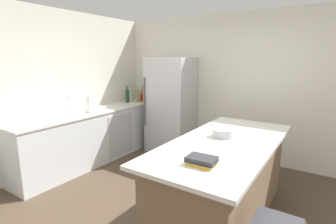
{
  "coord_description": "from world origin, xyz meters",
  "views": [
    {
      "loc": [
        1.42,
        -2.28,
        1.81
      ],
      "look_at": [
        -0.72,
        0.97,
        1.0
      ],
      "focal_mm": 27.33,
      "sensor_mm": 36.0,
      "label": 1
    }
  ],
  "objects_px": {
    "refrigerator": "(171,105)",
    "vinegar_bottle": "(143,95)",
    "hot_sauce_bottle": "(141,98)",
    "paper_towel_roll": "(89,104)",
    "gin_bottle": "(130,95)",
    "cookbook_stack": "(201,161)",
    "mixing_bowl": "(223,133)",
    "olive_oil_bottle": "(138,96)",
    "wine_bottle": "(127,96)",
    "kitchen_island": "(223,179)",
    "sink_faucet": "(69,105)"
  },
  "relations": [
    {
      "from": "vinegar_bottle",
      "to": "olive_oil_bottle",
      "type": "height_order",
      "value": "vinegar_bottle"
    },
    {
      "from": "vinegar_bottle",
      "to": "cookbook_stack",
      "type": "bearing_deg",
      "value": -42.93
    },
    {
      "from": "cookbook_stack",
      "to": "mixing_bowl",
      "type": "xyz_separation_m",
      "value": [
        -0.15,
        0.87,
        0.01
      ]
    },
    {
      "from": "paper_towel_roll",
      "to": "cookbook_stack",
      "type": "bearing_deg",
      "value": -19.94
    },
    {
      "from": "kitchen_island",
      "to": "wine_bottle",
      "type": "bearing_deg",
      "value": 153.84
    },
    {
      "from": "hot_sauce_bottle",
      "to": "mixing_bowl",
      "type": "distance_m",
      "value": 2.8
    },
    {
      "from": "hot_sauce_bottle",
      "to": "cookbook_stack",
      "type": "distance_m",
      "value": 3.43
    },
    {
      "from": "refrigerator",
      "to": "cookbook_stack",
      "type": "distance_m",
      "value": 2.86
    },
    {
      "from": "sink_faucet",
      "to": "cookbook_stack",
      "type": "bearing_deg",
      "value": -13.07
    },
    {
      "from": "hot_sauce_bottle",
      "to": "paper_towel_roll",
      "type": "bearing_deg",
      "value": -90.95
    },
    {
      "from": "refrigerator",
      "to": "paper_towel_roll",
      "type": "xyz_separation_m",
      "value": [
        -0.81,
        -1.32,
        0.14
      ]
    },
    {
      "from": "paper_towel_roll",
      "to": "gin_bottle",
      "type": "distance_m",
      "value": 1.18
    },
    {
      "from": "refrigerator",
      "to": "olive_oil_bottle",
      "type": "distance_m",
      "value": 0.82
    },
    {
      "from": "vinegar_bottle",
      "to": "refrigerator",
      "type": "bearing_deg",
      "value": -10.35
    },
    {
      "from": "refrigerator",
      "to": "hot_sauce_bottle",
      "type": "relative_size",
      "value": 9.29
    },
    {
      "from": "mixing_bowl",
      "to": "paper_towel_roll",
      "type": "bearing_deg",
      "value": 178.4
    },
    {
      "from": "sink_faucet",
      "to": "gin_bottle",
      "type": "relative_size",
      "value": 0.86
    },
    {
      "from": "refrigerator",
      "to": "vinegar_bottle",
      "type": "relative_size",
      "value": 5.66
    },
    {
      "from": "refrigerator",
      "to": "vinegar_bottle",
      "type": "distance_m",
      "value": 0.85
    },
    {
      "from": "mixing_bowl",
      "to": "hot_sauce_bottle",
      "type": "bearing_deg",
      "value": 149.15
    },
    {
      "from": "sink_faucet",
      "to": "wine_bottle",
      "type": "bearing_deg",
      "value": 91.05
    },
    {
      "from": "kitchen_island",
      "to": "hot_sauce_bottle",
      "type": "relative_size",
      "value": 11.44
    },
    {
      "from": "sink_faucet",
      "to": "olive_oil_bottle",
      "type": "xyz_separation_m",
      "value": [
        0.1,
        1.59,
        -0.03
      ]
    },
    {
      "from": "kitchen_island",
      "to": "vinegar_bottle",
      "type": "bearing_deg",
      "value": 146.41
    },
    {
      "from": "kitchen_island",
      "to": "wine_bottle",
      "type": "relative_size",
      "value": 6.37
    },
    {
      "from": "hot_sauce_bottle",
      "to": "olive_oil_bottle",
      "type": "bearing_deg",
      "value": -101.76
    },
    {
      "from": "cookbook_stack",
      "to": "mixing_bowl",
      "type": "relative_size",
      "value": 1.05
    },
    {
      "from": "sink_faucet",
      "to": "mixing_bowl",
      "type": "xyz_separation_m",
      "value": [
        2.52,
        0.25,
        -0.12
      ]
    },
    {
      "from": "vinegar_bottle",
      "to": "mixing_bowl",
      "type": "height_order",
      "value": "vinegar_bottle"
    },
    {
      "from": "hot_sauce_bottle",
      "to": "gin_bottle",
      "type": "height_order",
      "value": "gin_bottle"
    },
    {
      "from": "olive_oil_bottle",
      "to": "mixing_bowl",
      "type": "height_order",
      "value": "olive_oil_bottle"
    },
    {
      "from": "paper_towel_roll",
      "to": "refrigerator",
      "type": "bearing_deg",
      "value": 58.33
    },
    {
      "from": "sink_faucet",
      "to": "hot_sauce_bottle",
      "type": "bearing_deg",
      "value": 85.85
    },
    {
      "from": "wine_bottle",
      "to": "refrigerator",
      "type": "bearing_deg",
      "value": 13.73
    },
    {
      "from": "kitchen_island",
      "to": "vinegar_bottle",
      "type": "height_order",
      "value": "vinegar_bottle"
    },
    {
      "from": "hot_sauce_bottle",
      "to": "cookbook_stack",
      "type": "bearing_deg",
      "value": -42.05
    },
    {
      "from": "sink_faucet",
      "to": "hot_sauce_bottle",
      "type": "distance_m",
      "value": 1.68
    },
    {
      "from": "paper_towel_roll",
      "to": "gin_bottle",
      "type": "relative_size",
      "value": 0.89
    },
    {
      "from": "vinegar_bottle",
      "to": "gin_bottle",
      "type": "xyz_separation_m",
      "value": [
        -0.1,
        -0.29,
        0.01
      ]
    },
    {
      "from": "gin_bottle",
      "to": "cookbook_stack",
      "type": "bearing_deg",
      "value": -38.17
    },
    {
      "from": "vinegar_bottle",
      "to": "cookbook_stack",
      "type": "height_order",
      "value": "vinegar_bottle"
    },
    {
      "from": "refrigerator",
      "to": "kitchen_island",
      "type": "bearing_deg",
      "value": -41.97
    },
    {
      "from": "refrigerator",
      "to": "vinegar_bottle",
      "type": "height_order",
      "value": "refrigerator"
    },
    {
      "from": "wine_bottle",
      "to": "cookbook_stack",
      "type": "bearing_deg",
      "value": -36.88
    },
    {
      "from": "wine_bottle",
      "to": "mixing_bowl",
      "type": "relative_size",
      "value": 1.42
    },
    {
      "from": "cookbook_stack",
      "to": "mixing_bowl",
      "type": "height_order",
      "value": "mixing_bowl"
    },
    {
      "from": "kitchen_island",
      "to": "gin_bottle",
      "type": "relative_size",
      "value": 6.49
    },
    {
      "from": "gin_bottle",
      "to": "paper_towel_roll",
      "type": "bearing_deg",
      "value": -84.55
    },
    {
      "from": "olive_oil_bottle",
      "to": "cookbook_stack",
      "type": "relative_size",
      "value": 1.22
    },
    {
      "from": "cookbook_stack",
      "to": "kitchen_island",
      "type": "bearing_deg",
      "value": 94.99
    }
  ]
}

